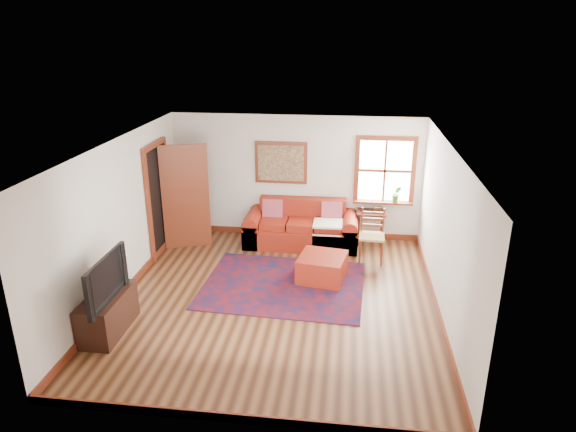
# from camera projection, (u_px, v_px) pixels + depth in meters

# --- Properties ---
(ground) EXTENTS (5.50, 5.50, 0.00)m
(ground) POSITION_uv_depth(u_px,v_px,m) (277.00, 300.00, 8.19)
(ground) COLOR #3D1E10
(ground) RESTS_ON ground
(room_envelope) EXTENTS (5.04, 5.54, 2.52)m
(room_envelope) POSITION_uv_depth(u_px,v_px,m) (276.00, 202.00, 7.63)
(room_envelope) COLOR silver
(room_envelope) RESTS_ON ground
(window) EXTENTS (1.18, 0.20, 1.38)m
(window) POSITION_uv_depth(u_px,v_px,m) (386.00, 178.00, 10.05)
(window) COLOR white
(window) RESTS_ON ground
(doorway) EXTENTS (0.89, 1.08, 2.14)m
(doorway) POSITION_uv_depth(u_px,v_px,m) (175.00, 196.00, 9.74)
(doorway) COLOR black
(doorway) RESTS_ON ground
(framed_artwork) EXTENTS (1.05, 0.07, 0.85)m
(framed_artwork) POSITION_uv_depth(u_px,v_px,m) (281.00, 163.00, 10.22)
(framed_artwork) COLOR maroon
(framed_artwork) RESTS_ON ground
(persian_rug) EXTENTS (2.76, 2.25, 0.02)m
(persian_rug) POSITION_uv_depth(u_px,v_px,m) (284.00, 285.00, 8.65)
(persian_rug) COLOR #5D0D12
(persian_rug) RESTS_ON ground
(red_leather_sofa) EXTENTS (2.23, 0.92, 0.87)m
(red_leather_sofa) POSITION_uv_depth(u_px,v_px,m) (302.00, 230.00, 10.23)
(red_leather_sofa) COLOR maroon
(red_leather_sofa) RESTS_ON ground
(red_ottoman) EXTENTS (0.88, 0.88, 0.44)m
(red_ottoman) POSITION_uv_depth(u_px,v_px,m) (322.00, 268.00, 8.79)
(red_ottoman) COLOR maroon
(red_ottoman) RESTS_ON ground
(side_table) EXTENTS (0.56, 0.42, 0.67)m
(side_table) POSITION_uv_depth(u_px,v_px,m) (371.00, 217.00, 10.15)
(side_table) COLOR black
(side_table) RESTS_ON ground
(ladder_back_chair) EXTENTS (0.47, 0.45, 0.97)m
(ladder_back_chair) POSITION_uv_depth(u_px,v_px,m) (372.00, 233.00, 9.44)
(ladder_back_chair) COLOR tan
(ladder_back_chair) RESTS_ON ground
(media_cabinet) EXTENTS (0.47, 1.05, 0.58)m
(media_cabinet) POSITION_uv_depth(u_px,v_px,m) (108.00, 313.00, 7.25)
(media_cabinet) COLOR black
(media_cabinet) RESTS_ON ground
(television) EXTENTS (0.15, 1.13, 0.65)m
(television) POSITION_uv_depth(u_px,v_px,m) (99.00, 279.00, 6.91)
(television) COLOR black
(television) RESTS_ON media_cabinet
(candle_hurricane) EXTENTS (0.12, 0.12, 0.18)m
(candle_hurricane) POSITION_uv_depth(u_px,v_px,m) (118.00, 279.00, 7.43)
(candle_hurricane) COLOR silver
(candle_hurricane) RESTS_ON media_cabinet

